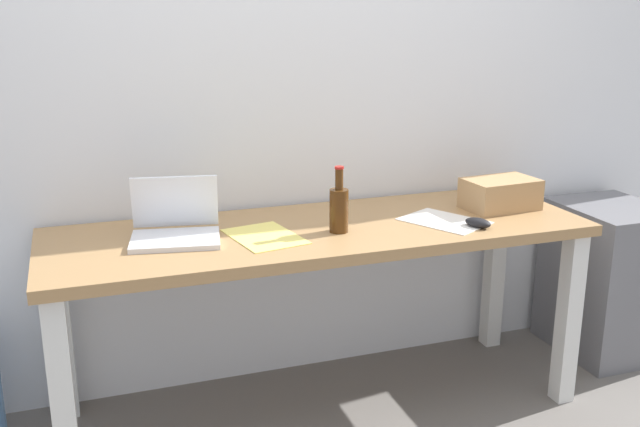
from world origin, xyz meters
The scene contains 10 objects.
ground_plane centered at (0.00, 0.00, 0.00)m, with size 8.00×8.00×0.00m, color slate.
back_wall centered at (0.00, 0.38, 1.30)m, with size 5.20×0.08×2.60m, color white.
desk centered at (0.00, 0.00, 0.63)m, with size 1.95×0.64×0.73m.
laptop_left centered at (-0.51, 0.03, 0.77)m, with size 0.33×0.29×0.21m.
beer_bottle centered at (0.04, -0.08, 0.81)m, with size 0.07×0.07×0.24m.
computer_mouse centered at (0.53, -0.19, 0.74)m, with size 0.06×0.10×0.03m, color black.
cardboard_box centered at (0.75, 0.00, 0.79)m, with size 0.28×0.18×0.12m, color tan.
paper_yellow_folder centered at (-0.22, -0.05, 0.73)m, with size 0.21×0.30×0.00m, color #F4E06B.
paper_sheet_front_right centered at (0.46, -0.09, 0.73)m, with size 0.21×0.30×0.00m, color white.
filing_cabinet centered at (1.36, 0.06, 0.33)m, with size 0.40×0.48×0.66m, color slate.
Camera 1 is at (-0.82, -2.36, 1.49)m, focal length 40.76 mm.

